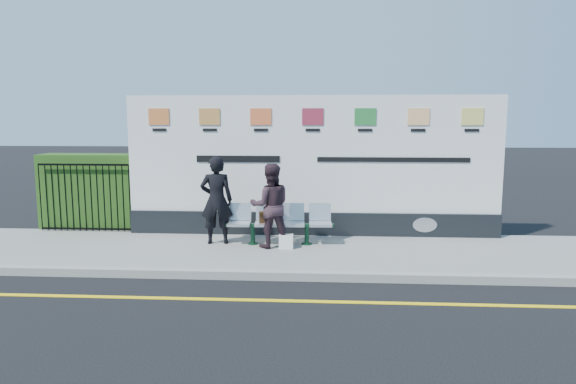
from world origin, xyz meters
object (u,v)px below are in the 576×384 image
object	(u,v)px
woman_left	(217,200)
woman_right	(270,206)
billboard	(312,175)
bench	(280,233)

from	to	relation	value
woman_left	woman_right	size ratio (longest dim) A/B	1.07
woman_left	woman_right	bearing A→B (deg)	159.94
billboard	woman_right	xyz separation A→B (m)	(-0.80, -1.17, -0.47)
bench	woman_left	size ratio (longest dim) A/B	1.17
billboard	woman_right	world-z (taller)	billboard
bench	woman_left	world-z (taller)	woman_left
woman_right	bench	bearing A→B (deg)	-137.75
bench	woman_right	bearing A→B (deg)	-128.79
billboard	woman_left	bearing A→B (deg)	-153.91
billboard	bench	size ratio (longest dim) A/B	3.86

